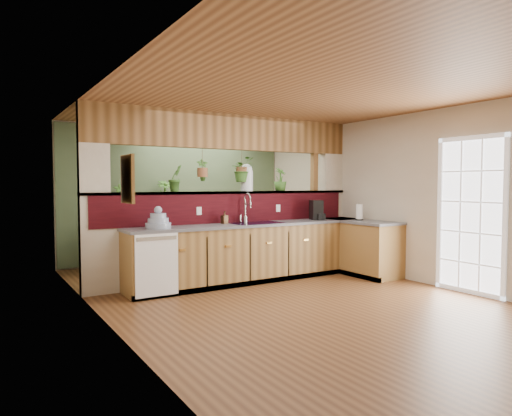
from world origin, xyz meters
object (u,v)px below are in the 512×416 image
paper_towel (359,212)px  shelving_console (141,238)px  soap_dispenser (224,217)px  glass_jar (247,177)px  faucet (246,207)px  coffee_maker (317,211)px  dish_stack (158,221)px

paper_towel → shelving_console: (-2.86, 2.72, -0.53)m
soap_dispenser → glass_jar: bearing=22.5°
faucet → glass_jar: size_ratio=1.06×
glass_jar → coffee_maker: bearing=-18.5°
soap_dispenser → paper_towel: (2.24, -0.60, 0.03)m
soap_dispenser → paper_towel: bearing=-14.9°
dish_stack → soap_dispenser: (1.12, 0.18, 0.00)m
faucet → soap_dispenser: faucet is taller
dish_stack → shelving_console: (0.50, 2.30, -0.49)m
coffee_maker → paper_towel: size_ratio=1.16×
soap_dispenser → glass_jar: glass_jar is taller
soap_dispenser → coffee_maker: coffee_maker is taller
soap_dispenser → dish_stack: bearing=-170.9°
dish_stack → soap_dispenser: bearing=9.1°
faucet → shelving_console: bearing=115.4°
shelving_console → coffee_maker: bearing=-68.4°
dish_stack → coffee_maker: bearing=0.3°
glass_jar → dish_stack: bearing=-166.4°
soap_dispenser → coffee_maker: 1.69m
dish_stack → paper_towel: bearing=-7.1°
coffee_maker → glass_jar: glass_jar is taller
faucet → paper_towel: bearing=-17.9°
soap_dispenser → paper_towel: size_ratio=0.66×
coffee_maker → shelving_console: bearing=159.5°
dish_stack → paper_towel: 3.39m
dish_stack → shelving_console: size_ratio=0.21×
faucet → paper_towel: faucet is taller
soap_dispenser → shelving_console: size_ratio=0.11×
glass_jar → shelving_console: bearing=121.1°
coffee_maker → shelving_console: coffee_maker is taller
paper_towel → shelving_console: 3.98m
paper_towel → faucet: bearing=162.1°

